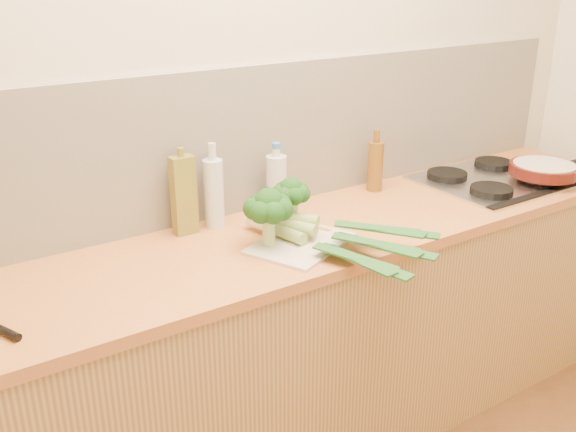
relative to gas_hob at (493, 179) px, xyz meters
name	(u,v)px	position (x,y,z in m)	size (l,w,h in m)	color
room_shell	(252,140)	(-1.02, 0.29, 0.26)	(3.50, 3.50, 3.50)	beige
counter	(295,344)	(-1.02, 0.00, -0.46)	(3.20, 0.62, 0.90)	tan
gas_hob	(493,179)	(0.00, 0.00, 0.00)	(0.58, 0.50, 0.04)	silver
chopping_board	(300,243)	(-1.06, -0.08, -0.01)	(0.34, 0.25, 0.01)	beige
broccoli_left	(269,208)	(-1.16, -0.05, 0.13)	(0.16, 0.16, 0.20)	#A1BE6F
broccoli_right	(291,194)	(-1.03, 0.02, 0.13)	(0.13, 0.13, 0.19)	#A1BE6F
leek_front	(304,240)	(-1.07, -0.12, 0.02)	(0.21, 0.67, 0.04)	white
leek_mid	(315,231)	(-1.02, -0.11, 0.04)	(0.34, 0.63, 0.04)	white
leek_back	(325,222)	(-0.97, -0.10, 0.05)	(0.41, 0.52, 0.04)	white
skillet	(544,169)	(0.16, -0.13, 0.05)	(0.42, 0.28, 0.05)	#4D140C
oil_tin	(184,195)	(-1.34, 0.22, 0.13)	(0.08, 0.05, 0.31)	olive
glass_bottle	(214,192)	(-1.22, 0.22, 0.11)	(0.07, 0.07, 0.30)	silver
amber_bottle	(375,165)	(-0.49, 0.20, 0.09)	(0.06, 0.06, 0.25)	brown
water_bottle	(277,186)	(-0.97, 0.21, 0.09)	(0.08, 0.08, 0.25)	silver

